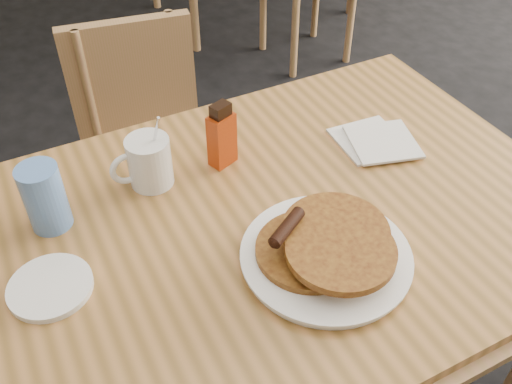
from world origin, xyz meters
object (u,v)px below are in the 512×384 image
Objects in this scene: main_table at (264,233)px; chair_main_far at (149,136)px; pancake_plate at (326,251)px; syrup_bottle at (222,137)px; coffee_mug at (148,161)px; blue_tumbler at (45,197)px.

chair_main_far is (-0.02, 0.71, -0.22)m from main_table.
pancake_plate is at bearing -71.68° from main_table.
pancake_plate is at bearing -102.40° from syrup_bottle.
pancake_plate is 1.84× the size of coffee_mug.
main_table is at bearing -79.33° from chair_main_far.
pancake_plate is at bearing -76.37° from chair_main_far.
syrup_bottle is at bearing -1.68° from coffee_mug.
chair_main_far is 5.62× the size of syrup_bottle.
coffee_mug is 1.13× the size of syrup_bottle.
chair_main_far is 2.69× the size of pancake_plate.
coffee_mug is 1.24× the size of blue_tumbler.
main_table is 0.74m from chair_main_far.
chair_main_far is at bearing 72.37° from syrup_bottle.
coffee_mug reaches higher than main_table.
main_table is at bearing 108.32° from pancake_plate.
main_table is 0.27m from coffee_mug.
pancake_plate is at bearing -57.91° from coffee_mug.
chair_main_far is at bearing 91.40° from main_table.
syrup_bottle is at bearing 2.77° from blue_tumbler.
pancake_plate is 2.28× the size of blue_tumbler.
main_table is at bearing -110.83° from syrup_bottle.
chair_main_far is at bearing 56.84° from blue_tumbler.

